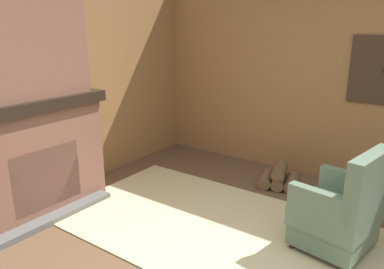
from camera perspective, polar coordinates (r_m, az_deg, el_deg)
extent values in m
cube|color=olive|center=(4.14, -26.06, 6.41)|extent=(0.06, 5.86, 2.54)
cube|color=olive|center=(4.74, 23.88, 7.74)|extent=(5.86, 0.06, 2.54)
cube|color=#382619|center=(4.64, 27.09, 8.67)|extent=(0.70, 0.02, 0.75)
cube|color=silver|center=(4.65, 27.11, 8.68)|extent=(0.66, 0.01, 0.71)
cube|color=#382619|center=(4.64, 27.09, 8.67)|extent=(0.02, 0.02, 0.71)
cube|color=#382619|center=(4.64, 27.09, 8.67)|extent=(0.66, 0.02, 0.02)
cube|color=brown|center=(4.10, -23.05, -3.89)|extent=(0.45, 1.43, 1.09)
cube|color=black|center=(3.99, -21.44, -6.07)|extent=(0.08, 0.74, 0.61)
cube|color=#565451|center=(4.06, -19.89, -11.65)|extent=(0.16, 1.28, 0.06)
cube|color=black|center=(3.95, -24.01, 4.29)|extent=(0.55, 1.53, 0.11)
cube|color=brown|center=(3.88, -25.28, 14.71)|extent=(0.40, 1.25, 1.33)
cube|color=#C6B789|center=(3.54, 9.92, -15.72)|extent=(3.97, 1.78, 0.01)
cube|color=#516651|center=(3.54, 20.72, -13.34)|extent=(0.65, 0.69, 0.24)
cube|color=#516651|center=(3.47, 20.98, -11.18)|extent=(0.69, 0.73, 0.18)
cube|color=#516651|center=(3.26, 25.32, -6.88)|extent=(0.23, 0.65, 0.51)
cube|color=#516651|center=(3.17, 18.87, -9.85)|extent=(0.54, 0.18, 0.20)
cube|color=#516651|center=(3.63, 22.84, -6.83)|extent=(0.54, 0.18, 0.20)
cylinder|color=#332319|center=(3.50, 15.01, -16.00)|extent=(0.06, 0.06, 0.06)
cylinder|color=#332319|center=(3.90, 18.96, -12.78)|extent=(0.06, 0.06, 0.06)
cylinder|color=#332319|center=(3.34, 22.30, -18.49)|extent=(0.06, 0.06, 0.06)
cylinder|color=#332319|center=(3.76, 25.54, -14.76)|extent=(0.06, 0.06, 0.06)
cylinder|color=brown|center=(4.66, 11.28, -6.63)|extent=(0.24, 0.41, 0.15)
cylinder|color=brown|center=(4.64, 13.13, -6.85)|extent=(0.24, 0.41, 0.15)
cylinder|color=brown|center=(4.63, 15.00, -7.06)|extent=(0.24, 0.41, 0.15)
cylinder|color=brown|center=(4.59, 13.23, -5.37)|extent=(0.24, 0.41, 0.15)
cube|color=gray|center=(4.00, -23.60, 6.38)|extent=(0.16, 0.26, 0.15)
cube|color=silver|center=(3.93, -22.95, 6.40)|extent=(0.01, 0.04, 0.02)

